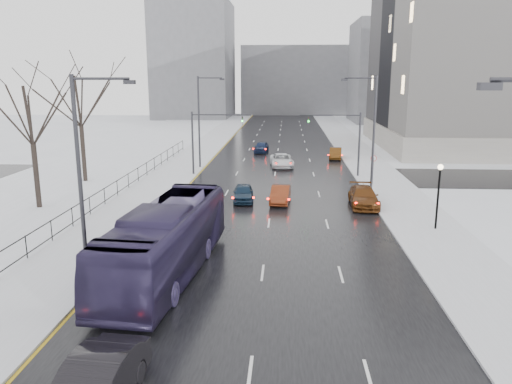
% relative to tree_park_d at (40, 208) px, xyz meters
% --- Properties ---
extents(road, '(16.00, 150.00, 0.04)m').
position_rel_tree_park_d_xyz_m(road, '(17.80, 26.00, 0.02)').
color(road, black).
rests_on(road, ground).
extents(cross_road, '(130.00, 10.00, 0.04)m').
position_rel_tree_park_d_xyz_m(cross_road, '(17.80, 14.00, 0.02)').
color(cross_road, black).
rests_on(cross_road, ground).
extents(sidewalk_left, '(5.00, 150.00, 0.16)m').
position_rel_tree_park_d_xyz_m(sidewalk_left, '(7.30, 26.00, 0.08)').
color(sidewalk_left, silver).
rests_on(sidewalk_left, ground).
extents(sidewalk_right, '(5.00, 150.00, 0.16)m').
position_rel_tree_park_d_xyz_m(sidewalk_right, '(28.30, 26.00, 0.08)').
color(sidewalk_right, silver).
rests_on(sidewalk_right, ground).
extents(park_strip, '(14.00, 150.00, 0.12)m').
position_rel_tree_park_d_xyz_m(park_strip, '(-2.20, 26.00, 0.06)').
color(park_strip, white).
rests_on(park_strip, ground).
extents(tree_park_d, '(8.75, 8.75, 12.50)m').
position_rel_tree_park_d_xyz_m(tree_park_d, '(0.00, 0.00, 0.00)').
color(tree_park_d, black).
rests_on(tree_park_d, ground).
extents(tree_park_e, '(9.45, 9.45, 13.50)m').
position_rel_tree_park_d_xyz_m(tree_park_e, '(-0.40, 10.00, 0.00)').
color(tree_park_e, black).
rests_on(tree_park_e, ground).
extents(iron_fence, '(0.06, 70.00, 1.30)m').
position_rel_tree_park_d_xyz_m(iron_fence, '(4.80, -4.00, 0.91)').
color(iron_fence, black).
rests_on(iron_fence, sidewalk_left).
extents(streetlight_r_mid, '(2.95, 0.25, 10.00)m').
position_rel_tree_park_d_xyz_m(streetlight_r_mid, '(25.97, 6.00, 5.62)').
color(streetlight_r_mid, '#2D2D33').
rests_on(streetlight_r_mid, ground).
extents(streetlight_l_near, '(2.95, 0.25, 10.00)m').
position_rel_tree_park_d_xyz_m(streetlight_l_near, '(9.63, -14.00, 5.62)').
color(streetlight_l_near, '#2D2D33').
rests_on(streetlight_l_near, ground).
extents(streetlight_l_far, '(2.95, 0.25, 10.00)m').
position_rel_tree_park_d_xyz_m(streetlight_l_far, '(9.63, 18.00, 5.62)').
color(streetlight_l_far, '#2D2D33').
rests_on(streetlight_l_far, ground).
extents(lamppost_r_mid, '(0.36, 0.36, 4.28)m').
position_rel_tree_park_d_xyz_m(lamppost_r_mid, '(28.80, -4.00, 2.94)').
color(lamppost_r_mid, black).
rests_on(lamppost_r_mid, sidewalk_right).
extents(mast_signal_right, '(6.10, 0.33, 6.50)m').
position_rel_tree_park_d_xyz_m(mast_signal_right, '(25.13, 14.00, 4.11)').
color(mast_signal_right, '#2D2D33').
rests_on(mast_signal_right, ground).
extents(mast_signal_left, '(6.10, 0.33, 6.50)m').
position_rel_tree_park_d_xyz_m(mast_signal_left, '(10.47, 14.00, 4.11)').
color(mast_signal_left, '#2D2D33').
rests_on(mast_signal_left, ground).
extents(no_uturn_sign, '(0.60, 0.06, 2.70)m').
position_rel_tree_park_d_xyz_m(no_uturn_sign, '(27.00, 10.00, 2.30)').
color(no_uturn_sign, '#2D2D33').
rests_on(no_uturn_sign, sidewalk_right).
extents(bldg_far_right, '(24.00, 20.00, 22.00)m').
position_rel_tree_park_d_xyz_m(bldg_far_right, '(45.80, 81.00, 11.00)').
color(bldg_far_right, slate).
rests_on(bldg_far_right, ground).
extents(bldg_far_left, '(18.00, 22.00, 28.00)m').
position_rel_tree_park_d_xyz_m(bldg_far_left, '(-4.20, 91.00, 14.00)').
color(bldg_far_left, slate).
rests_on(bldg_far_left, ground).
extents(bldg_far_center, '(30.00, 18.00, 18.00)m').
position_rel_tree_park_d_xyz_m(bldg_far_center, '(21.80, 106.00, 9.00)').
color(bldg_far_center, slate).
rests_on(bldg_far_center, ground).
extents(bus, '(4.22, 13.34, 3.66)m').
position_rel_tree_park_d_xyz_m(bus, '(13.00, -12.52, 1.87)').
color(bus, '#2D2548').
rests_on(bus, road).
extents(sedan_center_near, '(1.92, 4.12, 1.37)m').
position_rel_tree_park_d_xyz_m(sedan_center_near, '(15.51, 3.11, 0.72)').
color(sedan_center_near, '#122438').
rests_on(sedan_center_near, road).
extents(sedan_right_near, '(1.73, 4.23, 1.36)m').
position_rel_tree_park_d_xyz_m(sedan_right_near, '(18.52, 2.80, 0.72)').
color(sedan_right_near, maroon).
rests_on(sedan_right_near, road).
extents(sedan_right_cross, '(2.90, 5.43, 1.45)m').
position_rel_tree_park_d_xyz_m(sedan_right_cross, '(18.45, 19.29, 0.77)').
color(sedan_right_cross, white).
rests_on(sedan_right_cross, road).
extents(sedan_right_far, '(2.23, 5.21, 1.50)m').
position_rel_tree_park_d_xyz_m(sedan_right_far, '(25.00, 2.10, 0.79)').
color(sedan_right_far, '#592D0F').
rests_on(sedan_right_far, road).
extents(sedan_center_far, '(2.02, 4.34, 1.44)m').
position_rel_tree_park_d_xyz_m(sedan_center_far, '(15.61, 30.13, 0.76)').
color(sedan_center_far, '#172345').
rests_on(sedan_center_far, road).
extents(sedan_right_distant, '(1.90, 4.24, 1.35)m').
position_rel_tree_park_d_xyz_m(sedan_right_distant, '(25.00, 25.30, 0.72)').
color(sedan_right_distant, '#532E0E').
rests_on(sedan_right_distant, road).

